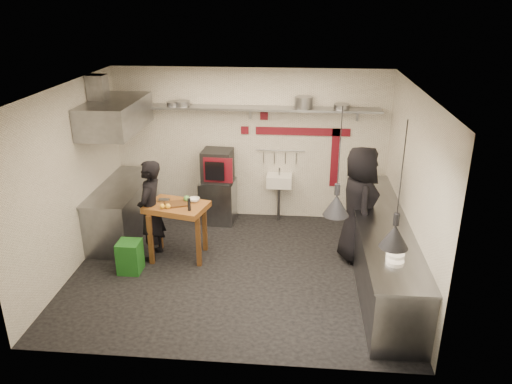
# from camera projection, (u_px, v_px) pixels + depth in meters

# --- Properties ---
(floor) EXTENTS (5.00, 5.00, 0.00)m
(floor) POSITION_uv_depth(u_px,v_px,m) (237.00, 269.00, 7.76)
(floor) COLOR black
(floor) RESTS_ON ground
(ceiling) EXTENTS (5.00, 5.00, 0.00)m
(ceiling) POSITION_uv_depth(u_px,v_px,m) (235.00, 89.00, 6.72)
(ceiling) COLOR beige
(ceiling) RESTS_ON floor
(wall_back) EXTENTS (5.00, 0.04, 2.80)m
(wall_back) POSITION_uv_depth(u_px,v_px,m) (250.00, 145.00, 9.18)
(wall_back) COLOR white
(wall_back) RESTS_ON floor
(wall_front) EXTENTS (5.00, 0.04, 2.80)m
(wall_front) POSITION_uv_depth(u_px,v_px,m) (211.00, 256.00, 5.30)
(wall_front) COLOR white
(wall_front) RESTS_ON floor
(wall_left) EXTENTS (0.04, 4.20, 2.80)m
(wall_left) POSITION_uv_depth(u_px,v_px,m) (70.00, 180.00, 7.45)
(wall_left) COLOR white
(wall_left) RESTS_ON floor
(wall_right) EXTENTS (0.04, 4.20, 2.80)m
(wall_right) POSITION_uv_depth(u_px,v_px,m) (412.00, 191.00, 7.03)
(wall_right) COLOR white
(wall_right) RESTS_ON floor
(red_band_horiz) EXTENTS (1.70, 0.02, 0.14)m
(red_band_horiz) POSITION_uv_depth(u_px,v_px,m) (303.00, 132.00, 8.98)
(red_band_horiz) COLOR maroon
(red_band_horiz) RESTS_ON wall_back
(red_band_vert) EXTENTS (0.14, 0.02, 1.10)m
(red_band_vert) POSITION_uv_depth(u_px,v_px,m) (335.00, 158.00, 9.11)
(red_band_vert) COLOR maroon
(red_band_vert) RESTS_ON wall_back
(red_tile_a) EXTENTS (0.14, 0.02, 0.14)m
(red_tile_a) POSITION_uv_depth(u_px,v_px,m) (264.00, 116.00, 8.94)
(red_tile_a) COLOR maroon
(red_tile_a) RESTS_ON wall_back
(red_tile_b) EXTENTS (0.14, 0.02, 0.14)m
(red_tile_b) POSITION_uv_depth(u_px,v_px,m) (245.00, 130.00, 9.07)
(red_tile_b) COLOR maroon
(red_tile_b) RESTS_ON wall_back
(back_shelf) EXTENTS (4.60, 0.34, 0.04)m
(back_shelf) POSITION_uv_depth(u_px,v_px,m) (249.00, 108.00, 8.75)
(back_shelf) COLOR slate
(back_shelf) RESTS_ON wall_back
(shelf_bracket_left) EXTENTS (0.04, 0.06, 0.24)m
(shelf_bracket_left) POSITION_uv_depth(u_px,v_px,m) (147.00, 110.00, 9.08)
(shelf_bracket_left) COLOR slate
(shelf_bracket_left) RESTS_ON wall_back
(shelf_bracket_mid) EXTENTS (0.04, 0.06, 0.24)m
(shelf_bracket_mid) POSITION_uv_depth(u_px,v_px,m) (250.00, 112.00, 8.92)
(shelf_bracket_mid) COLOR slate
(shelf_bracket_mid) RESTS_ON wall_back
(shelf_bracket_right) EXTENTS (0.04, 0.06, 0.24)m
(shelf_bracket_right) POSITION_uv_depth(u_px,v_px,m) (357.00, 114.00, 8.77)
(shelf_bracket_right) COLOR slate
(shelf_bracket_right) RESTS_ON wall_back
(pan_far_left) EXTENTS (0.33, 0.33, 0.09)m
(pan_far_left) POSITION_uv_depth(u_px,v_px,m) (182.00, 103.00, 8.82)
(pan_far_left) COLOR slate
(pan_far_left) RESTS_ON back_shelf
(pan_mid_left) EXTENTS (0.28, 0.28, 0.07)m
(pan_mid_left) POSITION_uv_depth(u_px,v_px,m) (174.00, 104.00, 8.84)
(pan_mid_left) COLOR slate
(pan_mid_left) RESTS_ON back_shelf
(stock_pot) EXTENTS (0.33, 0.33, 0.20)m
(stock_pot) POSITION_uv_depth(u_px,v_px,m) (304.00, 102.00, 8.63)
(stock_pot) COLOR slate
(stock_pot) RESTS_ON back_shelf
(pan_right) EXTENTS (0.35, 0.35, 0.08)m
(pan_right) POSITION_uv_depth(u_px,v_px,m) (342.00, 107.00, 8.59)
(pan_right) COLOR slate
(pan_right) RESTS_ON back_shelf
(oven_stand) EXTENTS (0.65, 0.59, 0.80)m
(oven_stand) POSITION_uv_depth(u_px,v_px,m) (218.00, 201.00, 9.28)
(oven_stand) COLOR slate
(oven_stand) RESTS_ON floor
(combi_oven) EXTENTS (0.56, 0.52, 0.58)m
(combi_oven) POSITION_uv_depth(u_px,v_px,m) (218.00, 166.00, 9.04)
(combi_oven) COLOR black
(combi_oven) RESTS_ON oven_stand
(oven_door) EXTENTS (0.52, 0.06, 0.46)m
(oven_door) POSITION_uv_depth(u_px,v_px,m) (218.00, 170.00, 8.81)
(oven_door) COLOR maroon
(oven_door) RESTS_ON combi_oven
(oven_glass) EXTENTS (0.34, 0.03, 0.34)m
(oven_glass) POSITION_uv_depth(u_px,v_px,m) (215.00, 171.00, 8.76)
(oven_glass) COLOR black
(oven_glass) RESTS_ON oven_door
(hand_sink) EXTENTS (0.46, 0.34, 0.22)m
(hand_sink) POSITION_uv_depth(u_px,v_px,m) (279.00, 181.00, 9.20)
(hand_sink) COLOR white
(hand_sink) RESTS_ON wall_back
(sink_tap) EXTENTS (0.03, 0.03, 0.14)m
(sink_tap) POSITION_uv_depth(u_px,v_px,m) (279.00, 172.00, 9.13)
(sink_tap) COLOR slate
(sink_tap) RESTS_ON hand_sink
(sink_drain) EXTENTS (0.06, 0.06, 0.66)m
(sink_drain) POSITION_uv_depth(u_px,v_px,m) (279.00, 203.00, 9.33)
(sink_drain) COLOR slate
(sink_drain) RESTS_ON floor
(utensil_rail) EXTENTS (0.90, 0.02, 0.02)m
(utensil_rail) POSITION_uv_depth(u_px,v_px,m) (280.00, 150.00, 9.13)
(utensil_rail) COLOR slate
(utensil_rail) RESTS_ON wall_back
(counter_right) EXTENTS (0.70, 3.80, 0.90)m
(counter_right) POSITION_uv_depth(u_px,v_px,m) (380.00, 250.00, 7.41)
(counter_right) COLOR slate
(counter_right) RESTS_ON floor
(counter_right_top) EXTENTS (0.76, 3.90, 0.03)m
(counter_right_top) POSITION_uv_depth(u_px,v_px,m) (383.00, 221.00, 7.24)
(counter_right_top) COLOR slate
(counter_right_top) RESTS_ON counter_right
(plate_stack) EXTENTS (0.24, 0.24, 0.09)m
(plate_stack) POSITION_uv_depth(u_px,v_px,m) (395.00, 256.00, 6.16)
(plate_stack) COLOR white
(plate_stack) RESTS_ON counter_right_top
(small_bowl_right) EXTENTS (0.26, 0.26, 0.05)m
(small_bowl_right) POSITION_uv_depth(u_px,v_px,m) (395.00, 262.00, 6.06)
(small_bowl_right) COLOR white
(small_bowl_right) RESTS_ON counter_right_top
(counter_left) EXTENTS (0.70, 1.90, 0.90)m
(counter_left) POSITION_uv_depth(u_px,v_px,m) (123.00, 211.00, 8.74)
(counter_left) COLOR slate
(counter_left) RESTS_ON floor
(counter_left_top) EXTENTS (0.76, 2.00, 0.03)m
(counter_left_top) POSITION_uv_depth(u_px,v_px,m) (120.00, 186.00, 8.57)
(counter_left_top) COLOR slate
(counter_left_top) RESTS_ON counter_left
(extractor_hood) EXTENTS (0.78, 1.60, 0.50)m
(extractor_hood) POSITION_uv_depth(u_px,v_px,m) (116.00, 115.00, 8.11)
(extractor_hood) COLOR slate
(extractor_hood) RESTS_ON ceiling
(hood_duct) EXTENTS (0.28, 0.28, 0.50)m
(hood_duct) POSITION_uv_depth(u_px,v_px,m) (98.00, 91.00, 7.98)
(hood_duct) COLOR slate
(hood_duct) RESTS_ON ceiling
(green_bin) EXTENTS (0.34, 0.34, 0.50)m
(green_bin) POSITION_uv_depth(u_px,v_px,m) (130.00, 257.00, 7.62)
(green_bin) COLOR #1A591B
(green_bin) RESTS_ON floor
(prep_table) EXTENTS (1.05, 0.84, 0.92)m
(prep_table) POSITION_uv_depth(u_px,v_px,m) (178.00, 231.00, 7.98)
(prep_table) COLOR brown
(prep_table) RESTS_ON floor
(cutting_board) EXTENTS (0.43, 0.37, 0.02)m
(cutting_board) POSITION_uv_depth(u_px,v_px,m) (177.00, 204.00, 7.80)
(cutting_board) COLOR #533116
(cutting_board) RESTS_ON prep_table
(pepper_mill) EXTENTS (0.06, 0.06, 0.20)m
(pepper_mill) POSITION_uv_depth(u_px,v_px,m) (189.00, 204.00, 7.56)
(pepper_mill) COLOR black
(pepper_mill) RESTS_ON prep_table
(lemon_a) EXTENTS (0.09, 0.09, 0.08)m
(lemon_a) POSITION_uv_depth(u_px,v_px,m) (162.00, 206.00, 7.64)
(lemon_a) COLOR yellow
(lemon_a) RESTS_ON prep_table
(lemon_b) EXTENTS (0.10, 0.10, 0.08)m
(lemon_b) POSITION_uv_depth(u_px,v_px,m) (168.00, 206.00, 7.65)
(lemon_b) COLOR yellow
(lemon_b) RESTS_ON prep_table
(veg_ball) EXTENTS (0.10, 0.10, 0.10)m
(veg_ball) POSITION_uv_depth(u_px,v_px,m) (187.00, 199.00, 7.90)
(veg_ball) COLOR #549946
(veg_ball) RESTS_ON prep_table
(steel_tray) EXTENTS (0.17, 0.12, 0.03)m
(steel_tray) POSITION_uv_depth(u_px,v_px,m) (164.00, 200.00, 7.93)
(steel_tray) COLOR slate
(steel_tray) RESTS_ON prep_table
(bowl) EXTENTS (0.22, 0.22, 0.06)m
(bowl) POSITION_uv_depth(u_px,v_px,m) (194.00, 200.00, 7.91)
(bowl) COLOR white
(bowl) RESTS_ON prep_table
(heat_lamp_near) EXTENTS (0.37, 0.37, 1.37)m
(heat_lamp_near) POSITION_uv_depth(u_px,v_px,m) (339.00, 163.00, 5.95)
(heat_lamp_near) COLOR black
(heat_lamp_near) RESTS_ON ceiling
(heat_lamp_far) EXTENTS (0.38, 0.38, 1.47)m
(heat_lamp_far) POSITION_uv_depth(u_px,v_px,m) (400.00, 187.00, 5.36)
(heat_lamp_far) COLOR black
(heat_lamp_far) RESTS_ON ceiling
(chef_left) EXTENTS (0.44, 0.63, 1.64)m
(chef_left) POSITION_uv_depth(u_px,v_px,m) (151.00, 210.00, 7.84)
(chef_left) COLOR black
(chef_left) RESTS_ON floor
(chef_right) EXTENTS (0.70, 0.98, 1.87)m
(chef_right) POSITION_uv_depth(u_px,v_px,m) (359.00, 205.00, 7.76)
(chef_right) COLOR black
(chef_right) RESTS_ON floor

